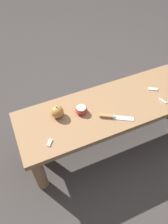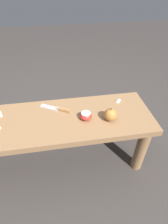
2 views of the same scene
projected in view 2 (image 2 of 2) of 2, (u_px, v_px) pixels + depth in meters
name	position (u px, v px, depth m)	size (l,w,h in m)	color
ground_plane	(61.00, 160.00, 1.36)	(8.00, 8.00, 0.00)	#383330
wooden_bench	(57.00, 129.00, 1.14)	(1.22, 0.41, 0.43)	olive
knife	(59.00, 109.00, 1.14)	(0.20, 0.13, 0.02)	#B7BABF
apple_whole	(110.00, 115.00, 1.05)	(0.08, 0.08, 0.09)	#B27233
apple_cut	(86.00, 116.00, 1.07)	(0.07, 0.07, 0.05)	red
apple_slice_near_knife	(0.00, 114.00, 1.11)	(0.03, 0.06, 0.01)	white
apple_slice_center	(118.00, 101.00, 1.21)	(0.04, 0.05, 0.01)	white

